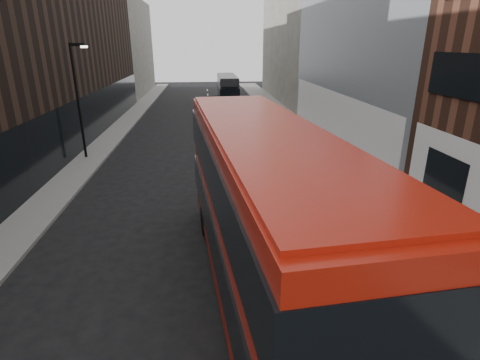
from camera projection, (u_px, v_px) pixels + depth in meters
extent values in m
cube|color=slate|center=(298.00, 130.00, 32.36)|extent=(3.00, 80.00, 0.15)
cube|color=slate|center=(115.00, 134.00, 31.01)|extent=(2.00, 80.00, 0.15)
cube|color=silver|center=(333.00, 117.00, 28.14)|extent=(0.35, 21.00, 3.80)
cube|color=#605C55|center=(297.00, 28.00, 47.41)|extent=(5.00, 24.00, 18.00)
cube|color=black|center=(78.00, 45.00, 33.00)|extent=(5.00, 24.00, 14.00)
cube|color=#605C55|center=(126.00, 48.00, 53.74)|extent=(5.00, 20.00, 13.00)
cylinder|color=black|center=(78.00, 103.00, 23.21)|extent=(0.16, 0.16, 7.00)
cube|color=black|center=(77.00, 45.00, 22.07)|extent=(0.90, 0.15, 0.18)
cube|color=#FFF2CC|center=(84.00, 47.00, 22.15)|extent=(0.35, 0.22, 0.12)
cube|color=#9C1609|center=(263.00, 210.00, 10.45)|extent=(3.99, 12.73, 4.55)
cube|color=black|center=(263.00, 234.00, 10.71)|extent=(4.11, 12.79, 1.25)
cube|color=black|center=(264.00, 170.00, 10.04)|extent=(4.11, 12.79, 1.25)
cube|color=black|center=(229.00, 163.00, 16.45)|extent=(2.42, 0.30, 1.59)
cube|color=#9C1609|center=(265.00, 129.00, 9.66)|extent=(3.83, 12.22, 0.12)
cylinder|color=black|center=(206.00, 221.00, 14.67)|extent=(0.44, 1.16, 1.14)
cylinder|color=black|center=(269.00, 216.00, 15.11)|extent=(0.44, 1.16, 1.14)
cube|color=black|center=(227.00, 87.00, 48.65)|extent=(2.27, 9.96, 2.81)
cube|color=black|center=(227.00, 89.00, 48.71)|extent=(2.39, 10.01, 1.00)
cube|color=black|center=(230.00, 92.00, 43.98)|extent=(1.92, 0.08, 1.27)
cube|color=black|center=(225.00, 84.00, 53.35)|extent=(1.92, 0.08, 1.27)
cube|color=black|center=(227.00, 76.00, 48.15)|extent=(2.18, 9.56, 0.12)
cylinder|color=black|center=(219.00, 94.00, 51.99)|extent=(0.27, 0.91, 0.91)
cylinder|color=black|center=(233.00, 94.00, 52.16)|extent=(0.27, 0.91, 0.91)
cylinder|color=black|center=(221.00, 101.00, 46.03)|extent=(0.27, 0.91, 0.91)
cylinder|color=black|center=(237.00, 101.00, 46.20)|extent=(0.27, 0.91, 0.91)
imported|color=black|center=(263.00, 137.00, 27.13)|extent=(2.07, 4.33, 1.43)
imported|color=gray|center=(218.00, 133.00, 28.77)|extent=(1.74, 3.95, 1.26)
imported|color=black|center=(233.00, 119.00, 34.24)|extent=(2.22, 4.62, 1.30)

